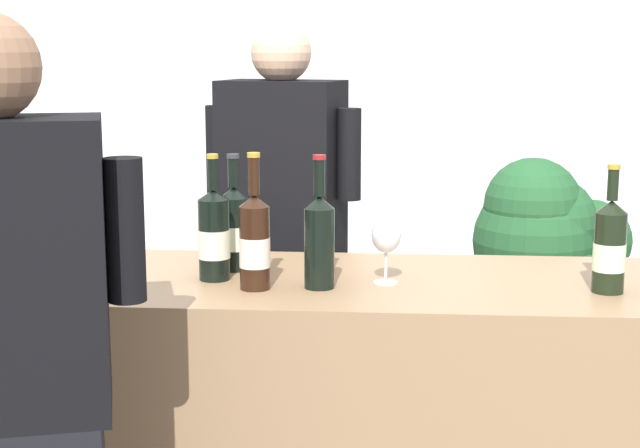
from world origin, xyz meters
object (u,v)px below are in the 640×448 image
(wine_bottle_1, at_px, (610,247))
(wine_glass, at_px, (386,238))
(person_guest, at_px, (8,438))
(person_server, at_px, (283,275))
(wine_bottle_5, at_px, (214,235))
(wine_bottle_0, at_px, (255,242))
(wine_bottle_2, at_px, (234,228))
(wine_bottle_4, at_px, (319,238))
(potted_shrub, at_px, (548,273))

(wine_bottle_1, distance_m, wine_glass, 0.57)
(person_guest, bearing_deg, person_server, 74.48)
(wine_bottle_5, bearing_deg, person_server, 82.99)
(wine_bottle_0, bearing_deg, wine_glass, 14.42)
(wine_bottle_0, distance_m, person_guest, 0.79)
(wine_bottle_2, xyz_separation_m, wine_bottle_5, (-0.04, -0.12, 0.00))
(wine_bottle_0, distance_m, wine_bottle_5, 0.16)
(person_server, relative_size, person_guest, 1.01)
(wine_bottle_4, height_order, person_server, person_server)
(wine_glass, bearing_deg, wine_bottle_0, -165.58)
(person_server, bearing_deg, person_guest, -105.52)
(person_guest, relative_size, potted_shrub, 1.38)
(wine_bottle_1, relative_size, wine_glass, 1.88)
(wine_bottle_2, relative_size, wine_glass, 1.87)
(person_guest, bearing_deg, wine_bottle_0, 53.89)
(wine_bottle_5, relative_size, potted_shrub, 0.28)
(wine_bottle_0, height_order, wine_bottle_5, wine_bottle_0)
(wine_bottle_5, height_order, wine_glass, wine_bottle_5)
(wine_bottle_4, xyz_separation_m, wine_bottle_5, (-0.29, 0.07, -0.01))
(wine_glass, distance_m, potted_shrub, 1.26)
(wine_bottle_5, bearing_deg, wine_bottle_1, -3.14)
(person_server, distance_m, potted_shrub, 1.00)
(wine_glass, bearing_deg, wine_bottle_1, -5.04)
(wine_bottle_1, relative_size, person_guest, 0.19)
(wine_glass, height_order, person_server, person_server)
(wine_glass, bearing_deg, person_server, 115.51)
(wine_bottle_1, bearing_deg, person_server, 138.76)
(wine_bottle_4, relative_size, wine_bottle_5, 1.02)
(wine_bottle_1, xyz_separation_m, wine_bottle_5, (-1.03, 0.06, 0.00))
(wine_glass, height_order, potted_shrub, potted_shrub)
(wine_bottle_0, bearing_deg, person_guest, -126.11)
(wine_bottle_1, relative_size, person_server, 0.19)
(wine_bottle_1, bearing_deg, wine_bottle_0, -177.68)
(wine_bottle_2, height_order, wine_glass, wine_bottle_2)
(wine_bottle_0, height_order, wine_bottle_4, wine_bottle_0)
(wine_bottle_1, distance_m, wine_bottle_5, 1.03)
(wine_bottle_1, xyz_separation_m, wine_bottle_2, (-1.00, 0.17, 0.00))
(wine_bottle_1, distance_m, person_server, 1.28)
(wine_bottle_5, bearing_deg, wine_bottle_2, 73.28)
(wine_bottle_5, xyz_separation_m, potted_shrub, (1.05, 1.05, -0.33))
(person_server, bearing_deg, wine_bottle_1, -41.24)
(wine_bottle_4, bearing_deg, person_server, 103.20)
(wine_bottle_1, bearing_deg, potted_shrub, 88.72)
(wine_bottle_0, height_order, wine_glass, wine_bottle_0)
(wine_bottle_5, relative_size, wine_glass, 1.95)
(wine_bottle_4, height_order, person_guest, person_guest)
(wine_bottle_4, distance_m, potted_shrub, 1.40)
(person_server, bearing_deg, potted_shrub, 16.60)
(wine_bottle_4, bearing_deg, wine_bottle_1, 0.97)
(wine_bottle_5, bearing_deg, wine_bottle_0, -36.97)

